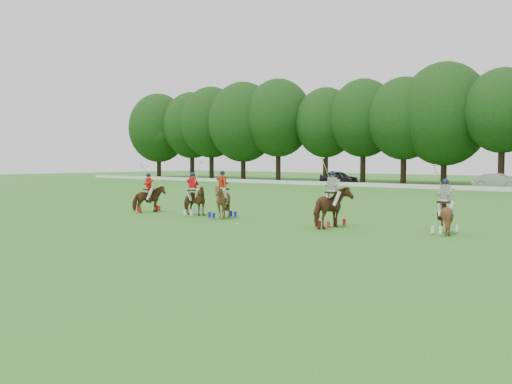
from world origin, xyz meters
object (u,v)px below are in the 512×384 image
Objects in this scene: car_mid at (498,181)px; polo_red_c at (222,201)px; polo_red_b at (193,200)px; polo_stripe_a at (332,207)px; car_left at (339,177)px; polo_red_a at (149,198)px; polo_ball at (238,224)px; polo_stripe_b at (445,215)px.

polo_red_c is at bearing -179.92° from car_mid.
polo_stripe_a is (8.58, -0.04, 0.10)m from polo_red_b.
polo_red_c is at bearing -5.09° from polo_red_b.
car_left is at bearing 92.93° from car_mid.
polo_red_a reaches higher than car_mid.
polo_red_c is 6.28m from polo_stripe_a.
polo_red_c reaches higher than car_mid.
polo_red_a is 30.58× the size of polo_ball.
car_left is at bearing 115.15° from polo_ball.
polo_red_a is at bearing -175.09° from polo_stripe_b.
polo_red_b is 8.58m from polo_stripe_a.
polo_red_b is at bearing 174.91° from polo_red_c.
polo_stripe_a is at bearing -170.63° from car_mid.
polo_stripe_a is 4.39m from polo_ball.
polo_stripe_a reaches higher than car_left.
polo_red_c is 0.88× the size of polo_stripe_b.
polo_red_a is at bearing 169.57° from polo_ball.
polo_red_a is at bearing -179.52° from polo_red_c.
car_left is 40.23m from polo_red_a.
polo_stripe_b is at bearing 4.91° from polo_red_a.
polo_red_c is 2.87m from polo_ball.
polo_red_a is at bearing 171.98° from car_mid.
polo_red_b is at bearing -174.97° from polo_stripe_b.
polo_stripe_a is 33.53× the size of polo_ball.
car_mid is at bearing -93.81° from car_left.
polo_ball is at bearing -176.53° from car_mid.
polo_red_a is 16.39m from polo_stripe_b.
polo_stripe_b reaches higher than car_mid.
polo_stripe_a is at bearing -0.27° from polo_red_b.
polo_ball is at bearing -10.43° from polo_red_a.
car_left is at bearing 126.21° from polo_stripe_b.
car_left is 51.26× the size of polo_ball.
polo_red_a is 11.84m from polo_stripe_a.
polo_stripe_b is (8.84, -37.30, -0.00)m from car_mid.
polo_red_b is 2.32m from polo_red_c.
car_mid is at bearing 96.45° from polo_stripe_a.
polo_stripe_b is at bearing 7.18° from polo_red_c.
polo_red_b is at bearing 4.43° from polo_red_a.
polo_stripe_a is at bearing -153.14° from car_left.
car_left is 1.91× the size of polo_red_c.
polo_stripe_a reaches higher than polo_red_c.
car_left is 1.68× the size of polo_red_a.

